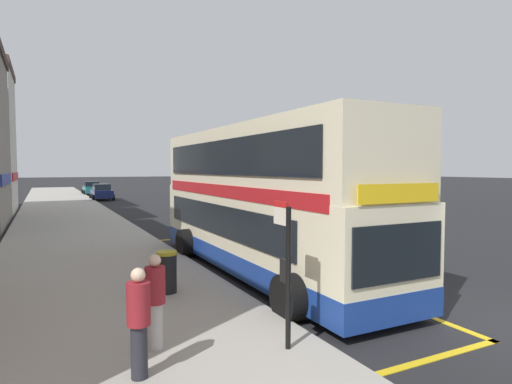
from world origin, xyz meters
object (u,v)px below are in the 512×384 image
at_px(parked_car_teal_kerbside, 92,188).
at_px(pedestrian_further_back, 155,298).
at_px(parked_car_navy_ahead, 102,192).
at_px(pedestrian_waiting_near_sign, 139,319).
at_px(double_decker_bus, 260,205).
at_px(litter_bin, 167,272).
at_px(bus_stop_sign, 286,261).
at_px(parked_car_teal_distant, 293,208).

relative_size(parked_car_teal_kerbside, pedestrian_further_back, 2.61).
relative_size(parked_car_navy_ahead, pedestrian_waiting_near_sign, 2.60).
distance_m(double_decker_bus, pedestrian_further_back, 6.30).
distance_m(pedestrian_waiting_near_sign, litter_bin, 4.29).
bearing_deg(litter_bin, bus_stop_sign, -76.30).
relative_size(bus_stop_sign, parked_car_teal_kerbside, 0.59).
bearing_deg(pedestrian_further_back, pedestrian_waiting_near_sign, -116.76).
height_order(parked_car_navy_ahead, pedestrian_waiting_near_sign, pedestrian_waiting_near_sign).
bearing_deg(double_decker_bus, parked_car_navy_ahead, 91.19).
bearing_deg(double_decker_bus, parked_car_teal_kerbside, 90.96).
relative_size(double_decker_bus, bus_stop_sign, 4.62).
xyz_separation_m(parked_car_navy_ahead, pedestrian_waiting_near_sign, (-4.03, -38.85, 0.22)).
xyz_separation_m(parked_car_teal_distant, pedestrian_further_back, (-11.59, -14.46, 0.21)).
xyz_separation_m(bus_stop_sign, pedestrian_waiting_near_sign, (-2.45, 0.02, -0.61)).
bearing_deg(double_decker_bus, parked_car_teal_distant, 53.69).
distance_m(bus_stop_sign, parked_car_teal_kerbside, 48.44).
bearing_deg(pedestrian_further_back, parked_car_teal_kerbside, 85.72).
bearing_deg(bus_stop_sign, parked_car_navy_ahead, 87.67).
bearing_deg(bus_stop_sign, pedestrian_further_back, 155.57).
bearing_deg(parked_car_teal_kerbside, bus_stop_sign, -89.34).
height_order(double_decker_bus, bus_stop_sign, double_decker_bus).
xyz_separation_m(parked_car_navy_ahead, pedestrian_further_back, (-3.58, -37.96, 0.21)).
distance_m(parked_car_navy_ahead, pedestrian_waiting_near_sign, 39.06).
bearing_deg(double_decker_bus, pedestrian_waiting_near_sign, -131.22).
xyz_separation_m(parked_car_navy_ahead, litter_bin, (-2.57, -34.83, -0.15)).
relative_size(double_decker_bus, parked_car_navy_ahead, 2.72).
bearing_deg(parked_car_teal_kerbside, double_decker_bus, -86.54).
distance_m(bus_stop_sign, pedestrian_further_back, 2.28).
bearing_deg(double_decker_bus, bus_stop_sign, -112.81).
relative_size(bus_stop_sign, parked_car_navy_ahead, 0.59).
distance_m(parked_car_teal_kerbside, litter_bin, 44.45).
bearing_deg(litter_bin, parked_car_navy_ahead, 85.78).
relative_size(parked_car_teal_kerbside, pedestrian_waiting_near_sign, 2.60).
bearing_deg(litter_bin, pedestrian_further_back, -107.99).
xyz_separation_m(double_decker_bus, parked_car_navy_ahead, (-0.69, 33.45, -1.27)).
height_order(double_decker_bus, parked_car_teal_kerbside, double_decker_bus).
bearing_deg(parked_car_teal_distant, parked_car_teal_kerbside, 102.37).
bearing_deg(pedestrian_further_back, bus_stop_sign, -24.43).
relative_size(parked_car_teal_distant, parked_car_teal_kerbside, 1.00).
relative_size(parked_car_teal_kerbside, litter_bin, 4.13).
xyz_separation_m(parked_car_teal_distant, parked_car_teal_kerbside, (-8.03, 33.04, 0.00)).
distance_m(bus_stop_sign, parked_car_navy_ahead, 38.91).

